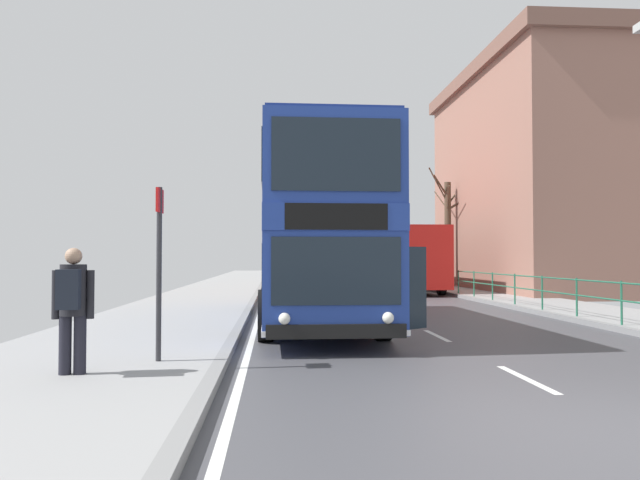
{
  "coord_description": "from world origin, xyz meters",
  "views": [
    {
      "loc": [
        -3.47,
        -5.82,
        1.68
      ],
      "look_at": [
        -2.53,
        7.36,
        2.06
      ],
      "focal_mm": 34.87,
      "sensor_mm": 36.0,
      "label": 1
    }
  ],
  "objects_px": {
    "bare_tree_far_00": "(448,230)",
    "background_building_00": "(604,179)",
    "pedestrian_with_backpack": "(72,301)",
    "bus_stop_sign_near": "(159,253)",
    "double_decker_bus_main": "(314,235)",
    "background_bus_far_lane": "(400,258)"
  },
  "relations": [
    {
      "from": "bare_tree_far_00",
      "to": "background_building_00",
      "type": "relative_size",
      "value": 0.42
    },
    {
      "from": "bare_tree_far_00",
      "to": "pedestrian_with_backpack",
      "type": "bearing_deg",
      "value": -116.0
    },
    {
      "from": "bus_stop_sign_near",
      "to": "bare_tree_far_00",
      "type": "relative_size",
      "value": 0.41
    },
    {
      "from": "double_decker_bus_main",
      "to": "bus_stop_sign_near",
      "type": "xyz_separation_m",
      "value": [
        -2.7,
        -6.18,
        -0.52
      ]
    },
    {
      "from": "double_decker_bus_main",
      "to": "background_building_00",
      "type": "height_order",
      "value": "background_building_00"
    },
    {
      "from": "background_bus_far_lane",
      "to": "bus_stop_sign_near",
      "type": "xyz_separation_m",
      "value": [
        -7.99,
        -21.4,
        0.05
      ]
    },
    {
      "from": "background_bus_far_lane",
      "to": "background_building_00",
      "type": "distance_m",
      "value": 11.18
    },
    {
      "from": "background_bus_far_lane",
      "to": "pedestrian_with_backpack",
      "type": "xyz_separation_m",
      "value": [
        -8.92,
        -22.44,
        -0.58
      ]
    },
    {
      "from": "background_bus_far_lane",
      "to": "pedestrian_with_backpack",
      "type": "bearing_deg",
      "value": -111.68
    },
    {
      "from": "double_decker_bus_main",
      "to": "background_bus_far_lane",
      "type": "xyz_separation_m",
      "value": [
        5.28,
        15.22,
        -0.57
      ]
    },
    {
      "from": "bare_tree_far_00",
      "to": "background_building_00",
      "type": "height_order",
      "value": "background_building_00"
    },
    {
      "from": "background_bus_far_lane",
      "to": "bare_tree_far_00",
      "type": "distance_m",
      "value": 4.06
    },
    {
      "from": "double_decker_bus_main",
      "to": "background_building_00",
      "type": "distance_m",
      "value": 21.8
    },
    {
      "from": "pedestrian_with_backpack",
      "to": "bus_stop_sign_near",
      "type": "xyz_separation_m",
      "value": [
        0.93,
        1.03,
        0.64
      ]
    },
    {
      "from": "pedestrian_with_backpack",
      "to": "background_building_00",
      "type": "relative_size",
      "value": 0.11
    },
    {
      "from": "double_decker_bus_main",
      "to": "bare_tree_far_00",
      "type": "height_order",
      "value": "bare_tree_far_00"
    },
    {
      "from": "double_decker_bus_main",
      "to": "background_building_00",
      "type": "bearing_deg",
      "value": 43.12
    },
    {
      "from": "bus_stop_sign_near",
      "to": "bare_tree_far_00",
      "type": "height_order",
      "value": "bare_tree_far_00"
    },
    {
      "from": "bus_stop_sign_near",
      "to": "double_decker_bus_main",
      "type": "bearing_deg",
      "value": 66.37
    },
    {
      "from": "background_building_00",
      "to": "double_decker_bus_main",
      "type": "bearing_deg",
      "value": -136.88
    },
    {
      "from": "bare_tree_far_00",
      "to": "background_building_00",
      "type": "bearing_deg",
      "value": -20.04
    },
    {
      "from": "double_decker_bus_main",
      "to": "bare_tree_far_00",
      "type": "relative_size",
      "value": 1.67
    }
  ]
}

